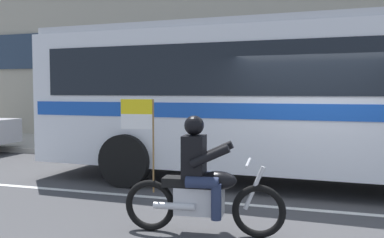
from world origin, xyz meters
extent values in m
plane|color=#3D3D3F|center=(0.00, 0.00, 0.00)|extent=(60.00, 60.00, 0.00)
cube|color=#A39E93|center=(0.00, 5.10, 0.07)|extent=(28.00, 3.80, 0.15)
cube|color=silver|center=(0.00, -0.60, 0.00)|extent=(26.60, 0.14, 0.01)
cube|color=#233347|center=(0.00, 6.96, 3.50)|extent=(25.76, 0.10, 1.40)
cube|color=silver|center=(0.04, 1.20, 1.73)|extent=(11.44, 2.98, 2.70)
cube|color=black|center=(0.04, 1.20, 2.28)|extent=(10.53, 2.98, 0.96)
cube|color=#194CB2|center=(0.04, 1.20, 1.53)|extent=(11.22, 3.00, 0.28)
cube|color=#BABCC3|center=(0.04, 1.20, 3.14)|extent=(11.21, 2.84, 0.16)
cylinder|color=black|center=(-3.48, 0.02, 0.52)|extent=(1.04, 0.30, 1.04)
torus|color=black|center=(-0.53, -2.11, 0.34)|extent=(0.70, 0.16, 0.69)
torus|color=black|center=(-1.97, -2.26, 0.34)|extent=(0.70, 0.16, 0.69)
cube|color=silver|center=(-1.30, -2.19, 0.44)|extent=(0.67, 0.35, 0.36)
ellipsoid|color=black|center=(-1.05, -2.17, 0.72)|extent=(0.51, 0.33, 0.24)
cube|color=black|center=(-1.50, -2.21, 0.69)|extent=(0.58, 0.32, 0.12)
cylinder|color=silver|center=(-0.59, -2.12, 0.65)|extent=(0.28, 0.08, 0.58)
cylinder|color=silver|center=(-0.67, -2.13, 0.96)|extent=(0.11, 0.64, 0.04)
cylinder|color=silver|center=(-1.58, -2.38, 0.39)|extent=(0.56, 0.15, 0.09)
cube|color=black|center=(-1.37, -2.20, 1.02)|extent=(0.32, 0.39, 0.56)
sphere|color=black|center=(-1.37, -2.20, 1.44)|extent=(0.26, 0.26, 0.26)
cylinder|color=#232D4C|center=(-1.25, -2.01, 0.72)|extent=(0.43, 0.19, 0.15)
cylinder|color=#232D4C|center=(-1.07, -1.99, 0.48)|extent=(0.13, 0.13, 0.46)
cylinder|color=#232D4C|center=(-1.21, -2.36, 0.72)|extent=(0.43, 0.19, 0.15)
cylinder|color=#232D4C|center=(-1.03, -2.35, 0.48)|extent=(0.13, 0.13, 0.46)
cylinder|color=black|center=(-1.15, -1.98, 1.06)|extent=(0.53, 0.16, 0.32)
cylinder|color=black|center=(-1.11, -2.37, 1.06)|extent=(0.53, 0.16, 0.32)
cylinder|color=olive|center=(-1.92, -2.26, 1.15)|extent=(0.02, 0.02, 1.25)
cube|color=yellow|center=(-2.15, -2.28, 1.68)|extent=(0.44, 0.07, 0.20)
cube|color=white|center=(-2.15, -2.28, 1.47)|extent=(0.44, 0.07, 0.20)
cylinder|color=gold|center=(0.40, 4.24, 0.44)|extent=(0.22, 0.22, 0.58)
sphere|color=gold|center=(0.40, 4.24, 0.80)|extent=(0.20, 0.20, 0.20)
cylinder|color=gold|center=(0.40, 4.10, 0.47)|extent=(0.09, 0.10, 0.09)
camera|label=1|loc=(0.26, -7.44, 1.88)|focal=39.52mm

